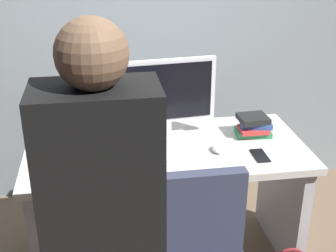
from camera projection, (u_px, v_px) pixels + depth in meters
The scene contains 9 objects.
desk at pixel (167, 183), 2.61m from camera, with size 1.52×0.71×0.75m.
person_at_desk at pixel (105, 246), 1.62m from camera, with size 0.40×0.24×1.64m.
monitor at pixel (168, 94), 2.54m from camera, with size 0.54×0.16×0.46m.
keyboard at pixel (161, 156), 2.41m from camera, with size 0.43×0.13×0.02m, color white.
mouse at pixel (217, 149), 2.47m from camera, with size 0.06×0.10×0.03m, color white.
cup_near_keyboard at pixel (73, 160), 2.30m from camera, with size 0.08×0.08×0.09m, color silver.
cup_by_monitor at pixel (69, 134), 2.57m from camera, with size 0.07×0.07×0.09m, color #D84C3F.
book_stack at pixel (254, 126), 2.64m from camera, with size 0.21×0.16×0.12m.
cell_phone at pixel (260, 156), 2.42m from camera, with size 0.07×0.14×0.01m, color black.
Camera 1 is at (-0.34, -2.22, 1.89)m, focal length 49.52 mm.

